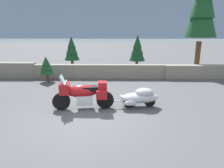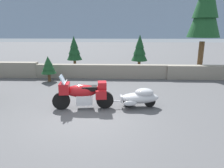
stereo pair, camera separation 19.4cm
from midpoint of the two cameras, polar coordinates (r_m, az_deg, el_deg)
The scene contains 9 objects.
ground_plane at distance 7.38m, azimuth -6.32°, elevation -8.99°, with size 80.00×80.00×0.00m, color #4C4C4F.
stone_guard_wall at distance 12.92m, azimuth -3.12°, elevation 3.58°, with size 24.00×0.58×0.95m.
distant_ridgeline at distance 102.72m, azimuth 1.69°, elevation 17.80°, with size 240.00×80.00×16.00m, color #7F93AD.
touring_motorcycle at distance 7.94m, azimuth -7.28°, elevation -2.50°, with size 2.31×0.90×1.33m.
car_shaped_trailer at distance 8.18m, azimuth 8.26°, elevation -3.55°, with size 2.23×0.89×0.76m.
pine_tree_tall at distance 15.49m, azimuth 24.77°, elevation 19.75°, with size 2.08×2.08×7.38m.
pine_tree_secondary at distance 14.43m, azimuth 7.94°, elevation 9.41°, with size 1.09×1.09×2.59m.
pine_tree_far_right at distance 15.19m, azimuth -9.93°, elevation 9.32°, with size 1.07×1.07×2.47m.
pine_sapling_near at distance 12.48m, azimuth -16.58°, elevation 4.80°, with size 0.86×0.86×1.46m.
Camera 2 is at (1.16, -6.66, 2.99)m, focal length 33.45 mm.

